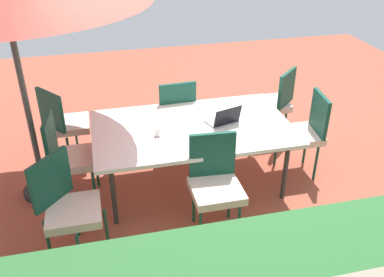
% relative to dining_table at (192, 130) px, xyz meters
% --- Properties ---
extents(ground_plane, '(10.00, 10.00, 0.02)m').
position_rel_dining_table_xyz_m(ground_plane, '(0.00, 0.00, -0.70)').
color(ground_plane, '#9E4C38').
extents(dining_table, '(2.08, 1.26, 0.74)m').
position_rel_dining_table_xyz_m(dining_table, '(0.00, 0.00, 0.00)').
color(dining_table, silver).
rests_on(dining_table, ground_plane).
extents(chair_east, '(0.48, 0.47, 0.98)m').
position_rel_dining_table_xyz_m(chair_east, '(1.30, -0.04, -0.14)').
color(chair_east, beige).
rests_on(chair_east, ground_plane).
extents(chair_south, '(0.46, 0.47, 0.98)m').
position_rel_dining_table_xyz_m(chair_south, '(0.03, -0.76, -0.14)').
color(chair_south, beige).
rests_on(chair_south, ground_plane).
extents(chair_north, '(0.46, 0.47, 0.98)m').
position_rel_dining_table_xyz_m(chair_north, '(-0.04, 0.76, -0.14)').
color(chair_north, beige).
rests_on(chair_north, ground_plane).
extents(chair_west, '(0.49, 0.48, 0.98)m').
position_rel_dining_table_xyz_m(chair_west, '(-1.29, 0.05, -0.14)').
color(chair_west, beige).
rests_on(chair_west, ground_plane).
extents(chair_northeast, '(0.59, 0.59, 0.98)m').
position_rel_dining_table_xyz_m(chair_northeast, '(1.29, 0.79, -0.14)').
color(chair_northeast, beige).
rests_on(chair_northeast, ground_plane).
extents(chair_southeast, '(0.58, 0.58, 0.98)m').
position_rel_dining_table_xyz_m(chair_southeast, '(1.35, -0.80, -0.14)').
color(chair_southeast, beige).
rests_on(chair_southeast, ground_plane).
extents(chair_southwest, '(0.59, 0.59, 0.98)m').
position_rel_dining_table_xyz_m(chair_southwest, '(-1.28, -0.77, -0.14)').
color(chair_southwest, beige).
rests_on(chair_southwest, ground_plane).
extents(laptop, '(0.38, 0.33, 0.21)m').
position_rel_dining_table_xyz_m(laptop, '(-0.34, 0.02, 0.09)').
color(laptop, gray).
rests_on(laptop, dining_table).
extents(cup, '(0.06, 0.06, 0.08)m').
position_rel_dining_table_xyz_m(cup, '(0.38, 0.11, 0.08)').
color(cup, white).
rests_on(cup, dining_table).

